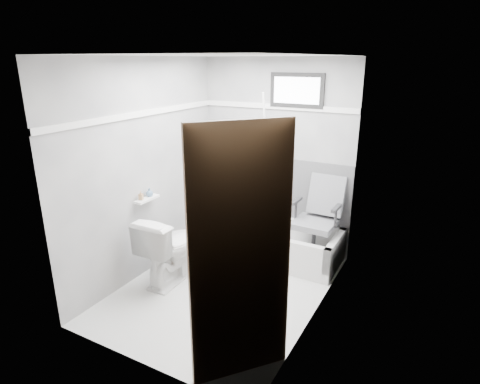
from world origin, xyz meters
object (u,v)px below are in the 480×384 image
Objects in this scene: soap_bottle_a at (141,195)px; office_chair at (315,218)px; bathtub at (278,242)px; door at (253,287)px; soap_bottle_b at (150,192)px; toilet at (170,248)px.

office_chair is at bearing 35.77° from soap_bottle_a.
bathtub is at bearing 43.40° from soap_bottle_a.
door is 2.22m from soap_bottle_a.
bathtub is at bearing 108.87° from door.
bathtub is 1.69m from soap_bottle_b.
toilet is at bearing -15.68° from soap_bottle_b.
soap_bottle_a is (-1.92, 1.11, -0.03)m from door.
office_chair is 0.48× the size of door.
bathtub is at bearing -172.08° from office_chair.
soap_bottle_b is at bearing 90.00° from soap_bottle_a.
office_chair reaches higher than bathtub.
toilet is at bearing -137.91° from office_chair.
door is at bearing -33.04° from soap_bottle_b.
toilet is 8.25× the size of soap_bottle_a.
door is at bearing 142.44° from toilet.
door reaches higher than bathtub.
door reaches higher than office_chair.
door is 2.29m from soap_bottle_b.
door is at bearing -71.13° from bathtub.
toilet reaches higher than bathtub.
soap_bottle_b is (0.00, 0.14, -0.01)m from soap_bottle_a.
soap_bottle_b is at bearing -17.33° from toilet.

